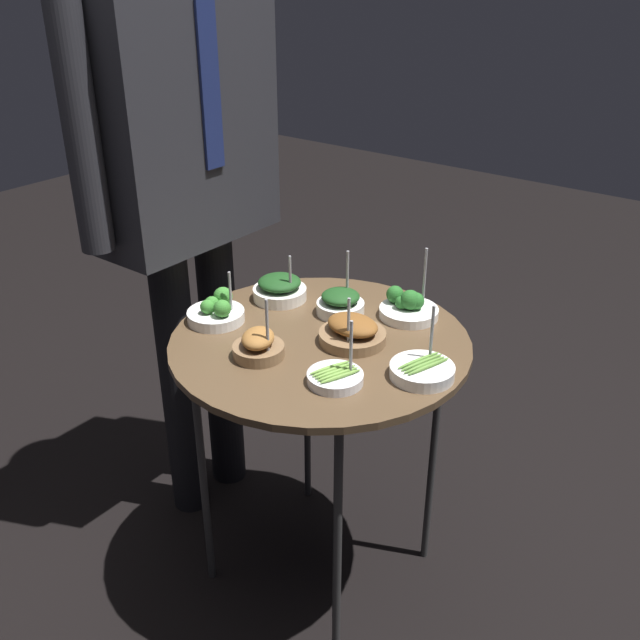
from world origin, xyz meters
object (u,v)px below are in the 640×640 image
bowl_asparagus_front_right (335,377)px  waiter_figure (181,147)px  bowl_spinach_near_rim (280,289)px  bowl_roast_front_left (353,332)px  bowl_broccoli_back_left (408,306)px  bowl_asparagus_back_right (423,370)px  serving_cart (320,357)px  bowl_roast_mid_right (258,346)px  bowl_broccoli_mid_left (217,311)px  bowl_spinach_far_rim (340,303)px

bowl_asparagus_front_right → waiter_figure: 0.75m
bowl_spinach_near_rim → bowl_roast_front_left: bearing=-104.5°
bowl_broccoli_back_left → bowl_asparagus_back_right: bearing=-142.0°
bowl_spinach_near_rim → serving_cart: bearing=-116.5°
bowl_roast_mid_right → bowl_broccoli_mid_left: bearing=71.1°
serving_cart → bowl_broccoli_back_left: size_ratio=4.16×
bowl_roast_mid_right → bowl_spinach_far_rim: bowl_spinach_far_rim is taller
bowl_asparagus_back_right → bowl_broccoli_back_left: (0.22, 0.17, 0.01)m
bowl_spinach_near_rim → bowl_broccoli_mid_left: bearing=167.6°
bowl_broccoli_back_left → bowl_spinach_near_rim: bearing=110.5°
bowl_spinach_near_rim → bowl_asparagus_back_right: size_ratio=0.93×
bowl_asparagus_front_right → bowl_broccoli_mid_left: bowl_asparagus_front_right is taller
bowl_roast_mid_right → bowl_asparagus_back_right: size_ratio=1.01×
serving_cart → bowl_broccoli_back_left: bearing=-24.1°
bowl_broccoli_back_left → waiter_figure: size_ratio=0.10×
bowl_roast_mid_right → bowl_broccoli_mid_left: (0.07, 0.20, -0.00)m
bowl_asparagus_front_right → serving_cart: bearing=47.3°
bowl_broccoli_mid_left → bowl_asparagus_back_right: (0.09, -0.54, -0.01)m
bowl_asparagus_back_right → serving_cart: bearing=90.9°
bowl_spinach_far_rim → serving_cart: bearing=-163.4°
bowl_roast_front_left → serving_cart: bearing=116.7°
bowl_broccoli_mid_left → waiter_figure: size_ratio=0.08×
bowl_spinach_near_rim → waiter_figure: size_ratio=0.08×
bowl_spinach_near_rim → waiter_figure: 0.44m
bowl_asparagus_back_right → bowl_roast_front_left: bearing=81.7°
serving_cart → bowl_broccoli_mid_left: bowl_broccoli_mid_left is taller
bowl_roast_mid_right → waiter_figure: waiter_figure is taller
serving_cart → bowl_asparagus_front_right: 0.20m
bowl_broccoli_mid_left → bowl_asparagus_back_right: bowl_asparagus_back_right is taller
serving_cart → waiter_figure: size_ratio=0.42×
bowl_broccoli_mid_left → bowl_spinach_near_rim: bearing=-12.4°
bowl_roast_front_left → bowl_asparagus_front_right: 0.18m
serving_cart → bowl_spinach_far_rim: 0.16m
bowl_broccoli_back_left → waiter_figure: (-0.18, 0.59, 0.35)m
serving_cart → bowl_spinach_far_rim: (0.14, 0.04, 0.08)m
serving_cart → bowl_roast_front_left: (0.03, -0.07, 0.08)m
bowl_asparagus_back_right → bowl_spinach_far_rim: size_ratio=0.96×
bowl_roast_mid_right → bowl_spinach_near_rim: size_ratio=1.09×
bowl_roast_mid_right → waiter_figure: 0.58m
bowl_spinach_near_rim → bowl_spinach_far_rim: (0.03, -0.18, -0.00)m
bowl_asparagus_back_right → bowl_broccoli_back_left: 0.28m
serving_cart → bowl_spinach_near_rim: bowl_spinach_near_rim is taller
bowl_asparagus_back_right → waiter_figure: 0.84m
bowl_broccoli_mid_left → bowl_spinach_far_rim: 0.31m
bowl_broccoli_mid_left → bowl_roast_front_left: bearing=-70.5°
waiter_figure → bowl_spinach_far_rim: bearing=-78.6°
serving_cart → bowl_asparagus_front_right: size_ratio=5.11×
bowl_roast_mid_right → bowl_spinach_near_rim: bearing=31.4°
bowl_spinach_near_rim → bowl_asparagus_back_right: 0.50m
waiter_figure → bowl_roast_front_left: bearing=-91.4°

